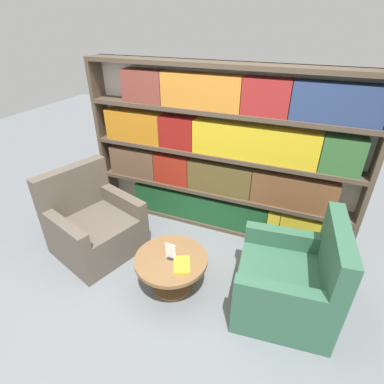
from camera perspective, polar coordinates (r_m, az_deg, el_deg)
name	(u,v)px	position (r m, az deg, el deg)	size (l,w,h in m)	color
ground_plane	(171,297)	(3.18, -3.93, -19.34)	(14.00, 14.00, 0.00)	slate
bookshelf	(221,155)	(3.61, 5.57, 6.98)	(3.29, 0.30, 2.03)	silver
armchair_left	(94,226)	(3.70, -18.20, -6.12)	(1.07, 1.08, 0.98)	brown
armchair_right	(290,282)	(3.01, 18.16, -16.02)	(0.94, 0.96, 0.98)	#336047
coffee_table	(171,266)	(3.07, -3.96, -13.96)	(0.72, 0.72, 0.40)	brown
table_sign	(171,252)	(2.94, -4.09, -11.36)	(0.10, 0.06, 0.17)	black
stray_book	(182,265)	(2.90, -1.95, -13.70)	(0.23, 0.27, 0.03)	gold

